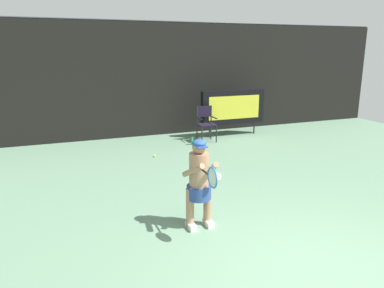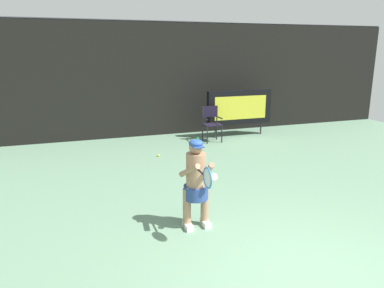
{
  "view_description": "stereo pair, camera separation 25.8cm",
  "coord_description": "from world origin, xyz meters",
  "views": [
    {
      "loc": [
        -2.97,
        -3.21,
        2.78
      ],
      "look_at": [
        -0.53,
        3.05,
        1.05
      ],
      "focal_mm": 34.6,
      "sensor_mm": 36.0,
      "label": 1
    },
    {
      "loc": [
        -2.73,
        -3.3,
        2.78
      ],
      "look_at": [
        -0.53,
        3.05,
        1.05
      ],
      "focal_mm": 34.6,
      "sensor_mm": 36.0,
      "label": 2
    }
  ],
  "objects": [
    {
      "name": "ground",
      "position": [
        0.0,
        -0.19,
        -0.01
      ],
      "size": [
        18.0,
        22.0,
        0.03
      ],
      "color": "slate"
    },
    {
      "name": "backdrop_screen",
      "position": [
        0.0,
        8.5,
        1.81
      ],
      "size": [
        18.0,
        0.12,
        3.66
      ],
      "color": "black",
      "rests_on": "ground"
    },
    {
      "name": "tennis_ball_spare",
      "position": [
        -0.47,
        5.92,
        0.03
      ],
      "size": [
        0.07,
        0.07,
        0.07
      ],
      "color": "#CCDB3D",
      "rests_on": "ground"
    },
    {
      "name": "tennis_player",
      "position": [
        -0.88,
        1.84,
        0.78
      ],
      "size": [
        0.53,
        0.61,
        1.44
      ],
      "color": "white",
      "rests_on": "ground"
    },
    {
      "name": "tennis_racket",
      "position": [
        -0.92,
        1.27,
        1.03
      ],
      "size": [
        0.03,
        0.6,
        0.31
      ],
      "rotation": [
        0.0,
        0.0,
        0.2
      ],
      "color": "black"
    },
    {
      "name": "scoreboard",
      "position": [
        2.62,
        7.44,
        0.95
      ],
      "size": [
        2.2,
        0.21,
        1.5
      ],
      "color": "black",
      "rests_on": "ground"
    },
    {
      "name": "umpire_chair",
      "position": [
        1.5,
        7.06,
        0.62
      ],
      "size": [
        0.52,
        0.44,
        1.08
      ],
      "color": "black",
      "rests_on": "ground"
    },
    {
      "name": "water_bottle",
      "position": [
        0.93,
        6.78,
        0.12
      ],
      "size": [
        0.07,
        0.07,
        0.27
      ],
      "color": "green",
      "rests_on": "ground"
    }
  ]
}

